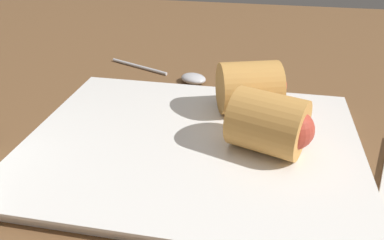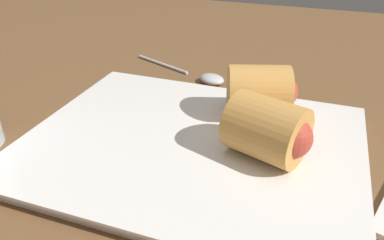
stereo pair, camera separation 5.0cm
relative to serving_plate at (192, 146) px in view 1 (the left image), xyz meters
The scene contains 5 objects.
table_surface 2.39cm from the serving_plate, 156.13° to the right, with size 180.00×140.00×2.00cm.
serving_plate is the anchor object (origin of this frame).
roll_front_left 8.82cm from the serving_plate, behind, with size 8.51×7.82×5.96cm.
roll_front_right 10.41cm from the serving_plate, 125.86° to the right, with size 8.50×7.75×5.96cm.
spoon 18.75cm from the serving_plate, 75.68° to the right, with size 17.22×8.46×1.34cm.
Camera 1 is at (-4.72, 32.89, 24.77)cm, focal length 35.00 mm.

